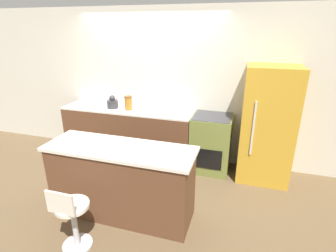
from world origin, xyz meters
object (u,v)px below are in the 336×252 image
(refrigerator, at_px, (267,125))
(stool_chair, at_px, (72,218))
(oven_range, at_px, (211,143))
(mixing_bowl, at_px, (164,110))
(kettle, at_px, (113,103))

(refrigerator, xyz_separation_m, stool_chair, (-1.97, -2.12, -0.49))
(oven_range, relative_size, mixing_bowl, 4.41)
(kettle, distance_m, mixing_bowl, 0.94)
(refrigerator, bearing_deg, kettle, -179.46)
(refrigerator, bearing_deg, stool_chair, -132.82)
(oven_range, xyz_separation_m, refrigerator, (0.83, -0.02, 0.41))
(kettle, bearing_deg, stool_chair, -74.10)
(oven_range, distance_m, refrigerator, 0.92)
(kettle, xyz_separation_m, mixing_bowl, (0.94, 0.00, -0.04))
(oven_range, height_order, mixing_bowl, mixing_bowl)
(oven_range, relative_size, refrigerator, 0.53)
(stool_chair, relative_size, kettle, 3.57)
(refrigerator, relative_size, stool_chair, 2.23)
(oven_range, relative_size, stool_chair, 1.19)
(refrigerator, height_order, mixing_bowl, refrigerator)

